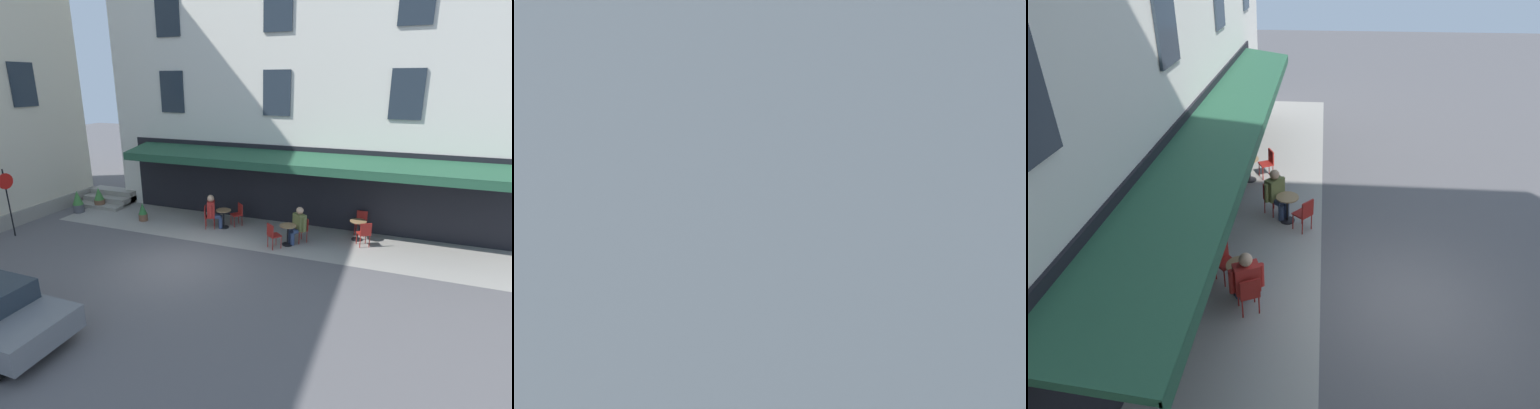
# 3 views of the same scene
# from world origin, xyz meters

# --- Properties ---
(ground_plane) EXTENTS (70.00, 70.00, 0.00)m
(ground_plane) POSITION_xyz_m (0.00, 0.00, 0.00)
(ground_plane) COLOR #565456
(sidewalk_cafe_terrace) EXTENTS (20.50, 3.20, 0.01)m
(sidewalk_cafe_terrace) POSITION_xyz_m (-3.25, -3.40, 0.00)
(sidewalk_cafe_terrace) COLOR gray
(sidewalk_cafe_terrace) RESTS_ON ground_plane
(back_alley_steps) EXTENTS (2.40, 1.75, 0.60)m
(back_alley_steps) POSITION_xyz_m (6.60, -4.59, 0.24)
(back_alley_steps) COLOR gray
(back_alley_steps) RESTS_ON ground_plane
(cafe_table_near_entrance) EXTENTS (0.60, 0.60, 0.75)m
(cafe_table_near_entrance) POSITION_xyz_m (-5.17, -4.10, 0.49)
(cafe_table_near_entrance) COLOR black
(cafe_table_near_entrance) RESTS_ON ground_plane
(cafe_chair_red_under_awning) EXTENTS (0.54, 0.54, 0.91)m
(cafe_chair_red_under_awning) POSITION_xyz_m (-5.46, -3.54, 0.55)
(cafe_chair_red_under_awning) COLOR maroon
(cafe_chair_red_under_awning) RESTS_ON ground_plane
(cafe_chair_red_corner_right) EXTENTS (0.43, 0.43, 0.91)m
(cafe_chair_red_corner_right) POSITION_xyz_m (-5.22, -4.73, 0.55)
(cafe_chair_red_corner_right) COLOR maroon
(cafe_chair_red_corner_right) RESTS_ON ground_plane
(cafe_table_mid_terrace) EXTENTS (0.60, 0.60, 0.75)m
(cafe_table_mid_terrace) POSITION_xyz_m (-2.89, -2.73, 0.49)
(cafe_table_mid_terrace) COLOR black
(cafe_table_mid_terrace) RESTS_ON ground_plane
(cafe_chair_red_near_door) EXTENTS (0.56, 0.56, 0.91)m
(cafe_chair_red_near_door) POSITION_xyz_m (-2.47, -2.25, 0.55)
(cafe_chair_red_near_door) COLOR maroon
(cafe_chair_red_near_door) RESTS_ON ground_plane
(cafe_chair_red_facing_street) EXTENTS (0.56, 0.56, 0.91)m
(cafe_chair_red_facing_street) POSITION_xyz_m (-3.30, -3.20, 0.55)
(cafe_chair_red_facing_street) COLOR maroon
(cafe_chair_red_facing_street) RESTS_ON ground_plane
(cafe_table_streetside) EXTENTS (0.60, 0.60, 0.75)m
(cafe_table_streetside) POSITION_xyz_m (-0.00, -3.47, 0.49)
(cafe_table_streetside) COLOR black
(cafe_table_streetside) RESTS_ON ground_plane
(cafe_chair_red_kerbside) EXTENTS (0.53, 0.53, 0.91)m
(cafe_chair_red_kerbside) POSITION_xyz_m (0.57, -3.21, 0.55)
(cafe_chair_red_kerbside) COLOR maroon
(cafe_chair_red_kerbside) RESTS_ON ground_plane
(cafe_chair_red_corner_left) EXTENTS (0.57, 0.57, 0.91)m
(cafe_chair_red_corner_left) POSITION_xyz_m (-0.43, -3.93, 0.55)
(cafe_chair_red_corner_left) COLOR maroon
(cafe_chair_red_corner_left) RESTS_ON ground_plane
(seated_patron_in_red) EXTENTS (0.68, 0.67, 1.37)m
(seated_patron_in_red) POSITION_xyz_m (0.38, -3.30, 0.73)
(seated_patron_in_red) COLOR navy
(seated_patron_in_red) RESTS_ON ground_plane
(seated_companion_in_olive) EXTENTS (0.66, 0.68, 1.35)m
(seated_companion_in_olive) POSITION_xyz_m (-3.16, -3.04, 0.72)
(seated_companion_in_olive) COLOR navy
(seated_companion_in_olive) RESTS_ON ground_plane
(no_parking_sign) EXTENTS (0.09, 0.59, 2.60)m
(no_parking_sign) POSITION_xyz_m (7.04, 0.18, 1.79)
(no_parking_sign) COLOR black
(no_parking_sign) RESTS_ON ground_plane
(potted_plant_entrance_right) EXTENTS (0.46, 0.46, 0.93)m
(potted_plant_entrance_right) POSITION_xyz_m (6.58, -3.80, 0.46)
(potted_plant_entrance_right) COLOR brown
(potted_plant_entrance_right) RESTS_ON ground_plane
(potted_plant_under_sign) EXTENTS (0.48, 0.48, 1.00)m
(potted_plant_under_sign) POSITION_xyz_m (6.94, -2.88, 0.49)
(potted_plant_under_sign) COLOR #4C4C51
(potted_plant_under_sign) RESTS_ON ground_plane
(potted_plant_by_steps) EXTENTS (0.37, 0.37, 0.77)m
(potted_plant_by_steps) POSITION_xyz_m (3.55, -3.01, 0.38)
(potted_plant_by_steps) COLOR brown
(potted_plant_by_steps) RESTS_ON ground_plane
(parked_car_grey) EXTENTS (4.30, 1.81, 1.33)m
(parked_car_grey) POSITION_xyz_m (2.11, 4.88, 0.71)
(parked_car_grey) COLOR slate
(parked_car_grey) RESTS_ON ground_plane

